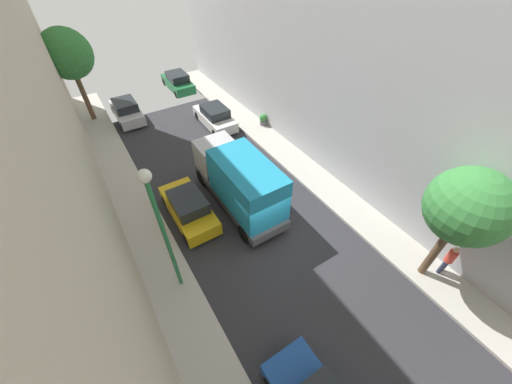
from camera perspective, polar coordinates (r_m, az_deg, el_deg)
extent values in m
plane|color=#2D2D33|center=(14.70, 2.63, -9.42)|extent=(32.00, 32.00, 0.00)
cube|color=#B7B2A8|center=(13.65, -15.88, -17.91)|extent=(2.00, 44.00, 0.15)
cube|color=#B7B2A8|center=(17.10, 16.62, -1.69)|extent=(2.00, 44.00, 0.15)
cylinder|color=black|center=(12.05, 10.04, -29.36)|extent=(0.22, 0.64, 0.64)
cube|color=gold|center=(15.68, -13.03, -3.38)|extent=(1.76, 4.20, 0.76)
cube|color=#1E2328|center=(15.09, -13.23, -1.92)|extent=(1.56, 2.10, 0.64)
cylinder|color=black|center=(16.83, -17.36, -1.62)|extent=(0.22, 0.64, 0.64)
cylinder|color=black|center=(17.07, -12.53, 0.34)|extent=(0.22, 0.64, 0.64)
cylinder|color=black|center=(14.73, -13.34, -8.91)|extent=(0.22, 0.64, 0.64)
cylinder|color=black|center=(15.00, -7.87, -6.52)|extent=(0.22, 0.64, 0.64)
cube|color=silver|center=(25.73, -23.99, 14.08)|extent=(1.76, 4.20, 0.76)
cube|color=#1E2328|center=(25.30, -24.36, 15.31)|extent=(1.56, 2.10, 0.64)
cylinder|color=black|center=(27.16, -26.24, 14.30)|extent=(0.22, 0.64, 0.64)
cylinder|color=black|center=(27.31, -23.08, 15.47)|extent=(0.22, 0.64, 0.64)
cylinder|color=black|center=(24.39, -24.68, 11.60)|extent=(0.22, 0.64, 0.64)
cylinder|color=black|center=(24.56, -21.20, 12.89)|extent=(0.22, 0.64, 0.64)
cube|color=white|center=(23.01, -8.07, 14.06)|extent=(1.76, 4.20, 0.76)
cube|color=#1E2328|center=(22.56, -8.08, 15.45)|extent=(1.56, 2.10, 0.64)
cylinder|color=black|center=(24.13, -11.41, 14.49)|extent=(0.22, 0.64, 0.64)
cylinder|color=black|center=(24.65, -8.01, 15.57)|extent=(0.22, 0.64, 0.64)
cylinder|color=black|center=(21.63, -8.03, 11.29)|extent=(0.22, 0.64, 0.64)
cylinder|color=black|center=(22.20, -4.35, 12.51)|extent=(0.22, 0.64, 0.64)
cube|color=#1E6638|center=(29.43, -15.06, 19.85)|extent=(1.76, 4.20, 0.76)
cube|color=#1E2328|center=(29.04, -15.21, 21.02)|extent=(1.56, 2.10, 0.64)
cylinder|color=black|center=(30.70, -17.50, 19.89)|extent=(0.22, 0.64, 0.64)
cylinder|color=black|center=(31.10, -14.66, 20.75)|extent=(0.22, 0.64, 0.64)
cylinder|color=black|center=(27.95, -15.31, 18.00)|extent=(0.22, 0.64, 0.64)
cylinder|color=black|center=(28.39, -12.26, 18.94)|extent=(0.22, 0.64, 0.64)
cube|color=#4C4C51|center=(15.89, -3.53, -0.34)|extent=(2.20, 6.60, 0.50)
cube|color=#B7B7BC|center=(16.86, -7.78, 7.16)|extent=(2.10, 1.80, 1.70)
cube|color=#1E8CB7|center=(14.26, -1.78, 1.51)|extent=(2.24, 4.20, 2.40)
cylinder|color=black|center=(17.56, -10.51, 2.86)|extent=(0.30, 0.96, 0.96)
cylinder|color=black|center=(18.14, -4.90, 5.06)|extent=(0.30, 0.96, 0.96)
cylinder|color=black|center=(14.34, -2.09, -8.15)|extent=(0.30, 0.96, 0.96)
cylinder|color=black|center=(15.05, 4.35, -4.99)|extent=(0.30, 0.96, 0.96)
cylinder|color=#2D334C|center=(15.49, 32.72, -12.30)|extent=(0.18, 0.18, 0.82)
cylinder|color=#2D334C|center=(15.65, 33.13, -11.88)|extent=(0.18, 0.18, 0.82)
cylinder|color=#D83F33|center=(15.06, 33.98, -10.45)|extent=(0.36, 0.36, 0.64)
sphere|color=tan|center=(14.74, 34.68, -9.36)|extent=(0.24, 0.24, 0.24)
cylinder|color=brown|center=(26.22, -30.57, 15.84)|extent=(0.36, 0.36, 3.59)
sphere|color=#2D7233|center=(25.24, -33.19, 21.77)|extent=(3.33, 3.33, 3.33)
cylinder|color=brown|center=(14.32, 31.87, -9.77)|extent=(0.31, 0.31, 3.12)
sphere|color=#38843D|center=(12.61, 36.25, -2.32)|extent=(2.90, 2.90, 2.90)
cylinder|color=slate|center=(22.76, 1.39, 13.49)|extent=(0.49, 0.49, 0.35)
sphere|color=#38843D|center=(22.56, 1.41, 14.38)|extent=(0.58, 0.58, 0.58)
cylinder|color=#26723F|center=(11.26, -17.06, -9.32)|extent=(0.16, 0.16, 5.87)
sphere|color=white|center=(9.07, -21.10, 2.93)|extent=(0.44, 0.44, 0.44)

